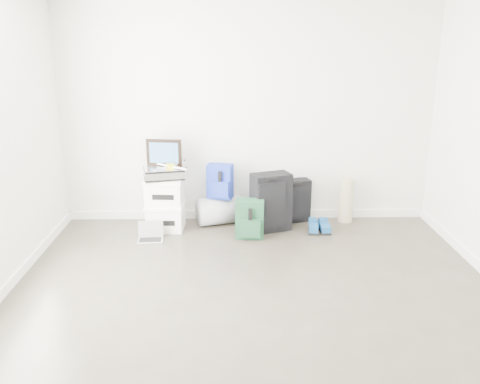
{
  "coord_description": "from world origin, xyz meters",
  "views": [
    {
      "loc": [
        -0.23,
        -3.6,
        2.23
      ],
      "look_at": [
        -0.1,
        1.9,
        0.53
      ],
      "focal_mm": 38.0,
      "sensor_mm": 36.0,
      "label": 1
    }
  ],
  "objects_px": {
    "boxes_stack": "(165,204)",
    "laptop": "(150,236)",
    "large_suitcase": "(271,202)",
    "duffel_bag": "(220,210)",
    "carry_on": "(296,201)",
    "briefcase": "(164,173)"
  },
  "relations": [
    {
      "from": "boxes_stack",
      "to": "carry_on",
      "type": "bearing_deg",
      "value": 13.06
    },
    {
      "from": "briefcase",
      "to": "large_suitcase",
      "type": "distance_m",
      "value": 1.3
    },
    {
      "from": "large_suitcase",
      "to": "duffel_bag",
      "type": "bearing_deg",
      "value": 138.89
    },
    {
      "from": "duffel_bag",
      "to": "large_suitcase",
      "type": "xyz_separation_m",
      "value": [
        0.6,
        -0.23,
        0.18
      ]
    },
    {
      "from": "boxes_stack",
      "to": "laptop",
      "type": "relative_size",
      "value": 2.14
    },
    {
      "from": "duffel_bag",
      "to": "laptop",
      "type": "bearing_deg",
      "value": -164.19
    },
    {
      "from": "boxes_stack",
      "to": "briefcase",
      "type": "distance_m",
      "value": 0.38
    },
    {
      "from": "carry_on",
      "to": "laptop",
      "type": "xyz_separation_m",
      "value": [
        -1.73,
        -0.58,
        -0.22
      ]
    },
    {
      "from": "boxes_stack",
      "to": "large_suitcase",
      "type": "relative_size",
      "value": 0.91
    },
    {
      "from": "duffel_bag",
      "to": "carry_on",
      "type": "relative_size",
      "value": 1.04
    },
    {
      "from": "boxes_stack",
      "to": "carry_on",
      "type": "xyz_separation_m",
      "value": [
        1.59,
        0.25,
        -0.05
      ]
    },
    {
      "from": "duffel_bag",
      "to": "carry_on",
      "type": "xyz_separation_m",
      "value": [
        0.93,
        0.07,
        0.1
      ]
    },
    {
      "from": "briefcase",
      "to": "laptop",
      "type": "relative_size",
      "value": 1.5
    },
    {
      "from": "boxes_stack",
      "to": "carry_on",
      "type": "relative_size",
      "value": 1.19
    },
    {
      "from": "large_suitcase",
      "to": "laptop",
      "type": "xyz_separation_m",
      "value": [
        -1.39,
        -0.28,
        -0.3
      ]
    },
    {
      "from": "boxes_stack",
      "to": "laptop",
      "type": "distance_m",
      "value": 0.45
    },
    {
      "from": "laptop",
      "to": "boxes_stack",
      "type": "bearing_deg",
      "value": 63.84
    },
    {
      "from": "duffel_bag",
      "to": "laptop",
      "type": "relative_size",
      "value": 1.87
    },
    {
      "from": "duffel_bag",
      "to": "briefcase",
      "type": "bearing_deg",
      "value": 178.19
    },
    {
      "from": "large_suitcase",
      "to": "carry_on",
      "type": "distance_m",
      "value": 0.46
    },
    {
      "from": "duffel_bag",
      "to": "carry_on",
      "type": "bearing_deg",
      "value": -12.42
    },
    {
      "from": "briefcase",
      "to": "duffel_bag",
      "type": "distance_m",
      "value": 0.86
    }
  ]
}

